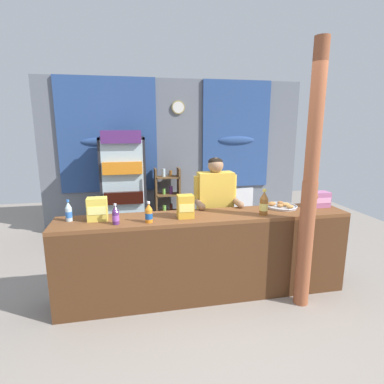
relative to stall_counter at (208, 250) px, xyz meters
name	(u,v)px	position (x,y,z in m)	size (l,w,h in m)	color
ground_plane	(198,261)	(0.11, 0.98, -0.58)	(8.22, 8.22, 0.00)	gray
back_wall_curtained	(175,151)	(0.08, 2.93, 0.85)	(5.03, 0.22, 2.76)	slate
stall_counter	(208,250)	(0.00, 0.00, 0.00)	(3.22, 0.52, 0.95)	brown
timber_post	(310,187)	(0.99, -0.28, 0.72)	(0.18, 0.16, 2.72)	#995133
drink_fridge	(123,179)	(-0.91, 2.31, 0.43)	(0.74, 0.76, 1.84)	#232328
bottle_shelf_rack	(168,196)	(-0.11, 2.65, 0.01)	(0.48, 0.28, 1.13)	brown
plastic_lawn_chair	(238,207)	(1.05, 1.95, -0.09)	(0.49, 0.49, 0.86)	silver
shopkeeper	(215,202)	(0.24, 0.58, 0.38)	(0.55, 0.42, 1.53)	#28282D
soda_bottle_iced_tea	(264,204)	(0.63, 0.00, 0.49)	(0.09, 0.09, 0.29)	brown
soda_bottle_water	(69,212)	(-1.43, 0.19, 0.47)	(0.07, 0.07, 0.22)	silver
soda_bottle_grape_soda	(116,215)	(-0.96, -0.02, 0.46)	(0.07, 0.07, 0.21)	#56286B
soda_bottle_orange_soda	(149,214)	(-0.63, -0.02, 0.46)	(0.08, 0.08, 0.22)	orange
snack_box_instant_noodle	(97,209)	(-1.15, 0.15, 0.49)	(0.20, 0.14, 0.24)	#EAD14C
snack_box_wafer	(320,199)	(1.44, 0.18, 0.46)	(0.21, 0.16, 0.18)	#B76699
snack_box_choco_powder	(185,206)	(-0.24, 0.06, 0.49)	(0.17, 0.14, 0.25)	gold
pastry_tray	(281,206)	(0.96, 0.23, 0.39)	(0.37, 0.37, 0.07)	#BCBCC1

